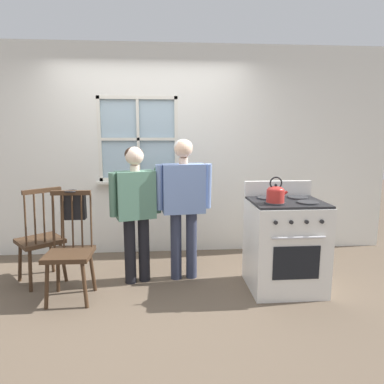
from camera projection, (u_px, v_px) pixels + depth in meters
ground_plane at (148, 299)px, 3.32m from camera, size 16.00×16.00×0.00m
wall_back at (151, 152)px, 4.46m from camera, size 6.40×0.16×2.70m
chair_by_window at (70, 253)px, 3.26m from camera, size 0.43×0.41×1.04m
chair_near_wall at (41, 241)px, 3.63m from camera, size 0.58×0.57×1.04m
person_elderly_left at (136, 203)px, 3.58m from camera, size 0.55×0.32×1.45m
person_teen_center at (184, 196)px, 3.66m from camera, size 0.61×0.26×1.53m
stove at (285, 244)px, 3.50m from camera, size 0.72×0.68×1.08m
kettle at (276, 193)px, 3.26m from camera, size 0.21×0.17×0.25m
potted_plant at (156, 176)px, 4.43m from camera, size 0.15×0.15×0.22m
handbag at (74, 206)px, 3.42m from camera, size 0.22×0.19×0.31m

